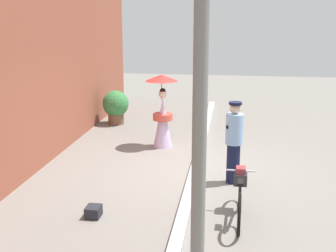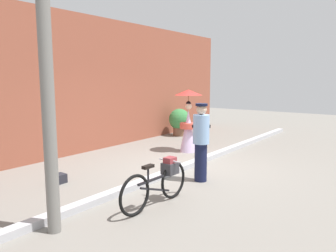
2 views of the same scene
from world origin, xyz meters
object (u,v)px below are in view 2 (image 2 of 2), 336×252
object	(u,v)px
bicycle_near_officer	(159,181)
backpack_on_pavement	(59,179)
person_officer	(201,140)
potted_plant_by_door	(180,121)
utility_pole	(46,58)
person_with_parasol	(188,121)

from	to	relation	value
bicycle_near_officer	backpack_on_pavement	world-z (taller)	bicycle_near_officer
person_officer	potted_plant_by_door	bearing A→B (deg)	39.06
potted_plant_by_door	utility_pole	distance (m)	8.37
person_officer	potted_plant_by_door	distance (m)	5.59
bicycle_near_officer	potted_plant_by_door	size ratio (longest dim) A/B	1.63
person_with_parasol	utility_pole	world-z (taller)	utility_pole
bicycle_near_officer	potted_plant_by_door	bearing A→B (deg)	31.69
person_with_parasol	backpack_on_pavement	xyz separation A→B (m)	(-4.10, 0.49, -0.82)
bicycle_near_officer	person_with_parasol	world-z (taller)	person_with_parasol
person_officer	backpack_on_pavement	world-z (taller)	person_officer
backpack_on_pavement	person_officer	bearing A→B (deg)	-50.18
person_officer	utility_pole	world-z (taller)	utility_pole
utility_pole	bicycle_near_officer	bearing A→B (deg)	-18.35
potted_plant_by_door	bicycle_near_officer	bearing A→B (deg)	-148.31
bicycle_near_officer	person_officer	world-z (taller)	person_officer
person_with_parasol	person_officer	bearing A→B (deg)	-141.43
bicycle_near_officer	potted_plant_by_door	xyz separation A→B (m)	(5.89, 3.64, 0.15)
bicycle_near_officer	utility_pole	xyz separation A→B (m)	(-1.67, 0.55, 1.99)
bicycle_near_officer	person_officer	distance (m)	1.62
bicycle_near_officer	backpack_on_pavement	bearing A→B (deg)	97.91
person_with_parasol	potted_plant_by_door	size ratio (longest dim) A/B	1.78
person_with_parasol	potted_plant_by_door	bearing A→B (deg)	39.57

